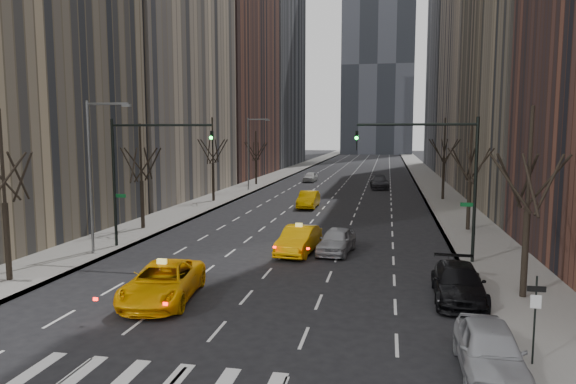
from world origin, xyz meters
The scene contains 27 objects.
ground centered at (0.00, 0.00, 0.00)m, with size 400.00×400.00×0.00m, color black.
sidewalk_left centered at (-12.25, 70.00, 0.07)m, with size 4.50×320.00×0.15m, color slate.
sidewalk_right centered at (12.25, 70.00, 0.07)m, with size 4.50×320.00×0.15m, color slate.
bld_left_far centered at (-21.50, 66.00, 22.00)m, with size 14.00×28.00×44.00m, color brown.
bld_left_deep centered at (-21.50, 96.00, 30.00)m, with size 14.00×30.00×60.00m, color #5D5E62.
bld_right_far centered at (21.50, 64.00, 25.00)m, with size 14.00×28.00×50.00m, color tan.
bld_right_deep centered at (21.50, 95.00, 29.00)m, with size 14.00×30.00×58.00m, color #5D5E62.
tree_lw_a centered at (-12.00, 4.00, 3.88)m, with size 3.36×3.50×8.28m.
tree_lw_b centered at (-12.00, 18.00, 3.72)m, with size 3.36×3.50×7.82m.
tree_lw_c centered at (-12.00, 34.00, 4.04)m, with size 3.36×3.50×8.74m.
tree_lw_d centered at (-12.00, 52.00, 3.56)m, with size 3.36×3.50×7.36m.
tree_rw_a centered at (12.00, 6.00, 3.88)m, with size 3.36×3.50×8.28m.
tree_rw_b centered at (12.00, 22.00, 3.72)m, with size 3.36×3.50×7.82m.
tree_rw_c centered at (12.00, 40.00, 4.04)m, with size 3.36×3.50×8.74m.
traffic_mast_left centered at (-9.11, 12.00, 5.49)m, with size 6.69×0.39×8.00m.
traffic_mast_right centered at (9.11, 12.00, 5.49)m, with size 6.69×0.39×8.00m.
streetlight_near centered at (-10.84, 10.00, 5.62)m, with size 2.83×0.22×9.00m.
streetlight_far centered at (-10.84, 45.00, 5.62)m, with size 2.83×0.22×9.00m.
sign_post centered at (10.60, -1.01, 1.79)m, with size 0.55×0.06×2.80m.
taxi_suv centered at (-3.46, 2.91, 0.81)m, with size 2.69×5.84×1.62m, color #FFB405.
taxi_sedan centered at (0.87, 12.69, 0.83)m, with size 1.75×5.01×1.65m, color #FFAE05.
silver_sedan_ahead centered at (3.09, 13.27, 0.77)m, with size 1.81×4.50×1.53m, color #97999E.
parked_suv_black centered at (9.20, 5.43, 0.76)m, with size 2.14×5.26×1.53m, color black.
parked_sedan_silver centered at (9.20, -1.70, 0.78)m, with size 1.85×4.61×1.57m, color #9B9DA3.
far_taxi centered at (-1.49, 31.84, 0.81)m, with size 1.70×4.89×1.61m, color #FFB505.
far_suv_grey centered at (5.03, 50.68, 0.81)m, with size 2.26×5.55×1.61m, color #28282C.
far_car_white centered at (-5.29, 58.44, 0.72)m, with size 1.70×4.22×1.44m, color silver.
Camera 1 is at (6.05, -17.38, 7.28)m, focal length 32.00 mm.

